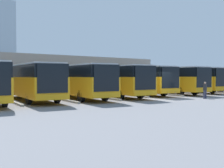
# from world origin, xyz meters

# --- Properties ---
(ground_plane) EXTENTS (600.00, 600.00, 0.00)m
(ground_plane) POSITION_xyz_m (0.00, 0.00, 0.00)
(ground_plane) COLOR gray
(bus_0) EXTENTS (3.93, 12.07, 3.13)m
(bus_0) POSITION_xyz_m (-14.38, -5.64, 1.76)
(bus_0) COLOR orange
(bus_0) RESTS_ON ground_plane
(curb_divider_0) EXTENTS (0.92, 5.64, 0.15)m
(curb_divider_0) POSITION_xyz_m (-12.33, -3.88, 0.07)
(curb_divider_0) COLOR #9E9E99
(curb_divider_0) RESTS_ON ground_plane
(bus_1) EXTENTS (3.93, 12.07, 3.13)m
(bus_1) POSITION_xyz_m (-10.27, -5.79, 1.76)
(bus_1) COLOR orange
(bus_1) RESTS_ON ground_plane
(curb_divider_1) EXTENTS (0.92, 5.64, 0.15)m
(curb_divider_1) POSITION_xyz_m (-8.22, -4.04, 0.07)
(curb_divider_1) COLOR #9E9E99
(curb_divider_1) RESTS_ON ground_plane
(bus_2) EXTENTS (3.93, 12.07, 3.13)m
(bus_2) POSITION_xyz_m (-6.16, -5.38, 1.76)
(bus_2) COLOR orange
(bus_2) RESTS_ON ground_plane
(curb_divider_2) EXTENTS (0.92, 5.64, 0.15)m
(curb_divider_2) POSITION_xyz_m (-4.11, -3.63, 0.07)
(curb_divider_2) COLOR #9E9E99
(curb_divider_2) RESTS_ON ground_plane
(bus_3) EXTENTS (3.93, 12.07, 3.13)m
(bus_3) POSITION_xyz_m (-2.05, -6.31, 1.76)
(bus_3) COLOR orange
(bus_3) RESTS_ON ground_plane
(curb_divider_3) EXTENTS (0.92, 5.64, 0.15)m
(curb_divider_3) POSITION_xyz_m (-0.00, -4.56, 0.07)
(curb_divider_3) COLOR #9E9E99
(curb_divider_3) RESTS_ON ground_plane
(bus_4) EXTENTS (3.93, 12.07, 3.13)m
(bus_4) POSITION_xyz_m (2.06, -5.56, 1.76)
(bus_4) COLOR orange
(bus_4) RESTS_ON ground_plane
(curb_divider_4) EXTENTS (0.92, 5.64, 0.15)m
(curb_divider_4) POSITION_xyz_m (4.11, -3.81, 0.07)
(curb_divider_4) COLOR #9E9E99
(curb_divider_4) RESTS_ON ground_plane
(bus_5) EXTENTS (3.93, 12.07, 3.13)m
(bus_5) POSITION_xyz_m (6.17, -5.60, 1.76)
(bus_5) COLOR orange
(bus_5) RESTS_ON ground_plane
(curb_divider_5) EXTENTS (0.92, 5.64, 0.15)m
(curb_divider_5) POSITION_xyz_m (8.22, -3.85, 0.07)
(curb_divider_5) COLOR #9E9E99
(curb_divider_5) RESTS_ON ground_plane
(bus_6) EXTENTS (3.93, 12.07, 3.13)m
(bus_6) POSITION_xyz_m (10.27, -6.35, 1.76)
(bus_6) COLOR orange
(bus_6) RESTS_ON ground_plane
(curb_divider_6) EXTENTS (0.92, 5.64, 0.15)m
(curb_divider_6) POSITION_xyz_m (12.33, -4.60, 0.07)
(curb_divider_6) COLOR #9E9E99
(curb_divider_6) RESTS_ON ground_plane
(pedestrian) EXTENTS (0.39, 0.39, 1.57)m
(pedestrian) POSITION_xyz_m (-3.31, 2.01, 0.85)
(pedestrian) COLOR #38384C
(pedestrian) RESTS_ON ground_plane
(station_building) EXTENTS (31.50, 13.00, 4.99)m
(station_building) POSITION_xyz_m (0.00, -22.36, 2.53)
(station_building) COLOR gray
(station_building) RESTS_ON ground_plane
(office_tower) EXTENTS (17.02, 17.02, 56.16)m
(office_tower) POSITION_xyz_m (-39.06, -186.20, 27.48)
(office_tower) COLOR #93A8B7
(office_tower) RESTS_ON ground_plane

